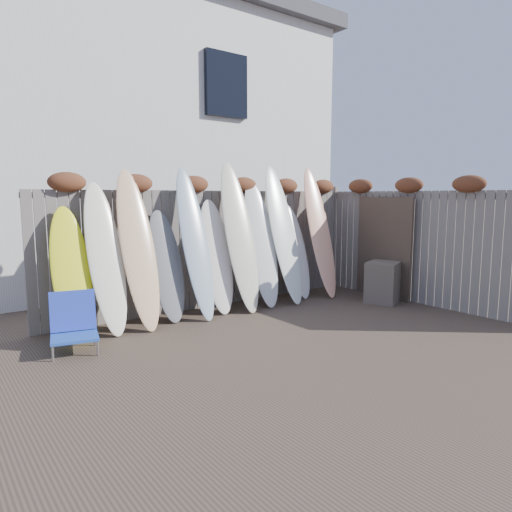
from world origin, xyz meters
TOP-DOWN VIEW (x-y plane):
  - ground at (0.00, 0.00)m, footprint 80.00×80.00m
  - back_fence at (0.06, 2.39)m, footprint 6.05×0.28m
  - right_fence at (2.99, 0.25)m, footprint 0.28×4.40m
  - house at (0.50, 6.50)m, footprint 8.50×5.50m
  - beach_chair at (-2.65, 1.45)m, footprint 0.66×0.69m
  - wooden_crate at (2.57, 0.78)m, footprint 0.78×0.72m
  - lattice_panel at (2.90, 1.05)m, footprint 0.13×1.26m
  - surfboard_0 at (-2.51, 1.99)m, footprint 0.52×0.65m
  - surfboard_1 at (-2.05, 1.95)m, footprint 0.54×0.77m
  - surfboard_2 at (-1.59, 1.92)m, footprint 0.54×0.83m
  - surfboard_3 at (-1.10, 2.02)m, footprint 0.53×0.62m
  - surfboard_4 at (-0.65, 1.91)m, footprint 0.48×0.84m
  - surfboard_5 at (-0.20, 2.01)m, footprint 0.59×0.71m
  - surfboard_6 at (0.19, 1.91)m, footprint 0.56×0.89m
  - surfboard_7 at (0.68, 1.95)m, footprint 0.62×0.81m
  - surfboard_8 at (1.15, 1.91)m, footprint 0.57×0.88m
  - surfboard_9 at (1.59, 2.04)m, footprint 0.48×0.63m
  - surfboard_10 at (2.06, 1.90)m, footprint 0.54×0.89m

SIDE VIEW (x-z plane):
  - ground at x=0.00m, z-range 0.00..0.00m
  - beach_chair at x=-2.65m, z-range -0.03..0.70m
  - wooden_crate at x=2.57m, z-range 0.00..0.73m
  - surfboard_3 at x=-1.10m, z-range 0.00..1.70m
  - surfboard_9 at x=1.59m, z-range 0.00..1.74m
  - surfboard_0 at x=-2.51m, z-range 0.00..1.78m
  - surfboard_5 at x=-0.20m, z-range 0.00..1.86m
  - lattice_panel at x=2.90m, z-range 0.00..1.89m
  - surfboard_1 at x=-2.05m, z-range 0.00..2.12m
  - surfboard_7 at x=0.68m, z-range 0.00..2.18m
  - right_fence at x=2.99m, z-range 0.02..2.26m
  - surfboard_2 at x=-1.59m, z-range 0.00..2.31m
  - back_fence at x=0.06m, z-range 0.06..2.30m
  - surfboard_4 at x=-0.65m, z-range 0.00..2.37m
  - surfboard_8 at x=1.15m, z-range 0.00..2.46m
  - surfboard_10 at x=2.06m, z-range 0.00..2.46m
  - surfboard_6 at x=0.19m, z-range 0.00..2.48m
  - house at x=0.50m, z-range 0.04..6.36m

